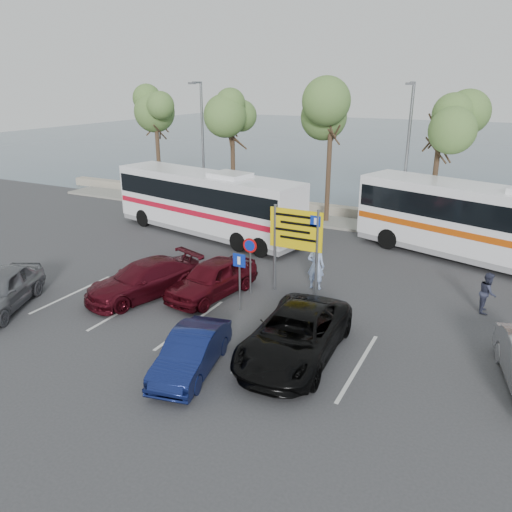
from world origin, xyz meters
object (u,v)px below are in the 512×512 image
at_px(car_silver_a, 0,290).
at_px(suv_black, 295,335).
at_px(pedestrian_near, 316,266).
at_px(coach_bus_left, 207,205).
at_px(street_lamp_right, 407,152).
at_px(pedestrian_far, 488,293).
at_px(direction_sign, 296,236).
at_px(street_lamp_left, 202,140).
at_px(coach_bus_right, 487,227).
at_px(car_blue, 191,352).
at_px(car_maroon, 144,279).
at_px(car_red, 212,278).

height_order(car_silver_a, suv_black, car_silver_a).
bearing_deg(pedestrian_near, coach_bus_left, -34.05).
xyz_separation_m(street_lamp_right, car_silver_a, (-11.28, -16.74, -3.84)).
bearing_deg(pedestrian_far, pedestrian_near, 91.50).
bearing_deg(direction_sign, suv_black, -66.80).
height_order(coach_bus_left, pedestrian_far, coach_bus_left).
xyz_separation_m(street_lamp_left, coach_bus_right, (17.50, -3.02, -2.82)).
distance_m(coach_bus_left, car_blue, 14.08).
distance_m(direction_sign, pedestrian_near, 1.78).
bearing_deg(street_lamp_left, coach_bus_right, -9.79).
relative_size(direction_sign, coach_bus_left, 0.30).
xyz_separation_m(coach_bus_left, car_silver_a, (-1.68, -11.80, -0.94)).
bearing_deg(car_blue, pedestrian_far, 36.45).
relative_size(coach_bus_right, suv_black, 2.34).
distance_m(coach_bus_right, pedestrian_far, 5.73).
distance_m(direction_sign, car_maroon, 6.27).
bearing_deg(car_silver_a, pedestrian_far, 1.24).
distance_m(direction_sign, car_red, 3.73).
height_order(street_lamp_left, car_red, street_lamp_left).
bearing_deg(street_lamp_left, coach_bus_left, -55.47).
bearing_deg(pedestrian_near, street_lamp_left, -44.38).
height_order(coach_bus_left, car_silver_a, coach_bus_left).
bearing_deg(suv_black, coach_bus_left, 131.04).
bearing_deg(car_maroon, car_red, 47.24).
bearing_deg(street_lamp_right, car_maroon, -118.62).
xyz_separation_m(coach_bus_right, suv_black, (-4.55, -11.84, -1.04)).
bearing_deg(direction_sign, coach_bus_left, 144.71).
bearing_deg(suv_black, direction_sign, 110.33).
relative_size(street_lamp_right, car_maroon, 1.65).
xyz_separation_m(street_lamp_right, car_maroon, (-7.25, -13.29, -3.90)).
distance_m(street_lamp_left, coach_bus_right, 17.98).
distance_m(street_lamp_left, car_maroon, 14.99).
relative_size(street_lamp_left, street_lamp_right, 1.00).
xyz_separation_m(coach_bus_right, car_silver_a, (-15.78, -13.72, -1.02)).
height_order(suv_black, pedestrian_far, pedestrian_far).
relative_size(coach_bus_right, car_maroon, 2.59).
relative_size(street_lamp_right, car_blue, 2.14).
distance_m(car_blue, pedestrian_near, 7.65).
xyz_separation_m(street_lamp_right, coach_bus_right, (4.50, -3.02, -2.82)).
relative_size(car_silver_a, car_maroon, 0.92).
distance_m(street_lamp_left, car_blue, 20.42).
distance_m(street_lamp_left, suv_black, 20.09).
bearing_deg(car_maroon, car_silver_a, -120.02).
bearing_deg(direction_sign, car_red, -149.26).
bearing_deg(street_lamp_left, street_lamp_right, 0.00).
bearing_deg(car_silver_a, car_red, 11.07).
bearing_deg(coach_bus_right, pedestrian_far, -84.66).
height_order(car_blue, pedestrian_near, pedestrian_near).
distance_m(street_lamp_left, street_lamp_right, 13.00).
bearing_deg(coach_bus_left, direction_sign, -35.29).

